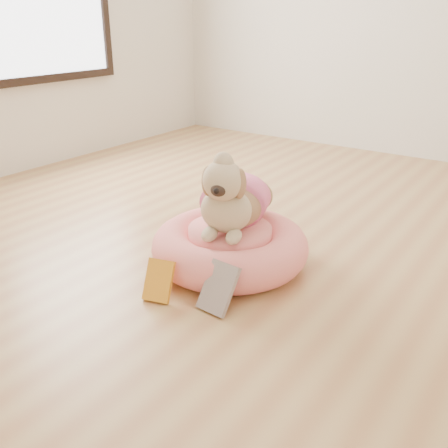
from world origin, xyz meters
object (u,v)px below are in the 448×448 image
Objects in this scene: book_white at (218,288)px; pet_bed at (230,246)px; book_yellow at (159,281)px; dog at (233,186)px.

pet_bed is at bearing 121.74° from book_white.
pet_bed is at bearing 65.61° from book_yellow.
pet_bed is at bearing -108.21° from dog.
pet_bed is 0.30m from dog.
book_yellow is 0.27m from book_white.
pet_bed is 1.36× the size of dog.
book_yellow is 0.85× the size of book_white.
book_white is at bearing 2.13° from book_yellow.
pet_bed reaches higher than book_white.
book_white is (0.25, 0.08, 0.01)m from book_yellow.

